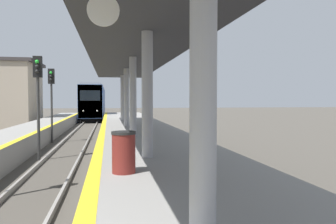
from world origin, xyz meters
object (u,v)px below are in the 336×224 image
(signal_mid, at_px, (38,88))
(signal_far, at_px, (51,91))
(trash_bin, at_px, (124,152))
(train, at_px, (95,102))

(signal_mid, xyz_separation_m, signal_far, (-0.41, 5.81, 0.00))
(signal_far, height_order, trash_bin, signal_far)
(train, distance_m, signal_mid, 32.91)
(trash_bin, bearing_deg, signal_mid, 113.88)
(signal_mid, relative_size, signal_far, 1.00)
(train, xyz_separation_m, signal_mid, (-0.98, -32.88, 0.82))
(signal_mid, bearing_deg, signal_far, 94.02)
(train, bearing_deg, signal_far, -92.93)
(signal_mid, relative_size, trash_bin, 4.81)
(train, relative_size, trash_bin, 24.56)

